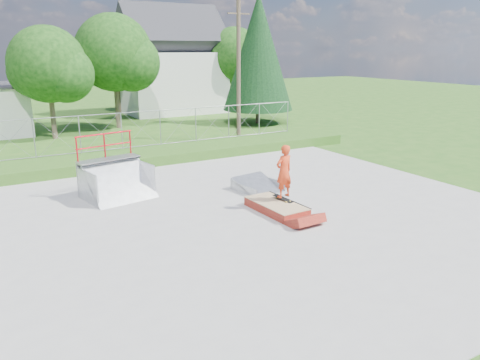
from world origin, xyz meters
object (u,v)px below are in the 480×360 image
Objects in this scene: flat_bank_ramp at (259,185)px; skater at (284,173)px; grind_box at (276,207)px; quarter_pipe at (117,168)px.

skater reaches higher than flat_bank_ramp.
grind_box is at bearing 7.47° from skater.
grind_box is 1.31× the size of skater.
flat_bank_ramp is (0.79, 2.36, 0.06)m from grind_box.
flat_bank_ramp is 2.54m from skater.
skater is at bearing 12.98° from grind_box.
skater is (4.47, -4.06, 0.14)m from quarter_pipe.
flat_bank_ramp is 0.90× the size of skater.
flat_bank_ramp is (4.92, -1.79, -0.91)m from quarter_pipe.
grind_box is 5.93m from quarter_pipe.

